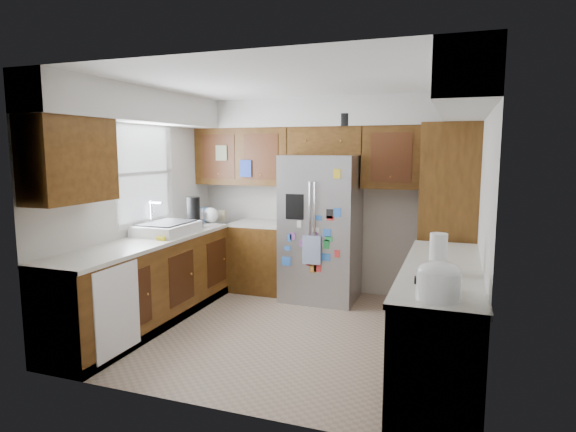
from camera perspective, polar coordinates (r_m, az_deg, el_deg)
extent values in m
plane|color=tan|center=(5.12, 0.09, -13.51)|extent=(3.60, 3.60, 0.00)
cube|color=beige|center=(6.33, 4.94, 2.24)|extent=(3.60, 0.04, 2.50)
cube|color=beige|center=(5.67, -17.34, 1.26)|extent=(0.04, 3.20, 2.50)
cube|color=beige|center=(4.54, 22.03, -0.50)|extent=(0.04, 3.20, 2.50)
cube|color=beige|center=(3.36, -9.08, -2.77)|extent=(3.60, 0.04, 2.50)
cube|color=white|center=(4.81, 0.09, 15.55)|extent=(3.60, 3.20, 0.02)
cube|color=silver|center=(6.13, 4.60, 12.12)|extent=(3.60, 0.38, 0.35)
cube|color=silver|center=(5.54, -16.19, 12.31)|extent=(0.38, 3.20, 0.35)
cube|color=silver|center=(4.52, 20.27, 13.23)|extent=(0.38, 3.20, 0.35)
cube|color=#42260C|center=(6.52, -5.15, 7.02)|extent=(1.33, 0.34, 0.75)
cube|color=#42260C|center=(5.94, 15.29, 6.70)|extent=(1.33, 0.34, 0.75)
cube|color=#42260C|center=(4.65, -24.47, 6.05)|extent=(0.34, 0.85, 0.75)
cube|color=white|center=(5.71, -16.78, 4.86)|extent=(0.02, 0.90, 1.05)
cube|color=white|center=(5.69, -16.47, 4.86)|extent=(0.01, 1.02, 1.15)
cube|color=blue|center=(6.31, -5.03, 5.63)|extent=(0.16, 0.02, 0.22)
cube|color=#BEB691|center=(6.46, -7.90, 7.41)|extent=(0.16, 0.02, 0.20)
cube|color=#42260C|center=(5.40, -16.34, -7.77)|extent=(0.60, 2.60, 0.88)
cube|color=#42260C|center=(6.44, -2.98, -4.95)|extent=(0.75, 0.60, 0.88)
cube|color=beige|center=(5.30, -16.53, -2.97)|extent=(0.63, 2.60, 0.04)
cube|color=beige|center=(6.35, -3.00, -0.90)|extent=(0.75, 0.60, 0.04)
cube|color=black|center=(5.52, -16.18, -11.67)|extent=(0.60, 2.60, 0.10)
cube|color=white|center=(4.57, -19.52, -10.49)|extent=(0.01, 0.58, 0.80)
cube|color=#42260C|center=(4.27, 17.60, -12.04)|extent=(0.60, 2.25, 0.88)
cube|color=beige|center=(4.13, 17.86, -6.02)|extent=(0.63, 2.25, 0.04)
cube|color=black|center=(4.41, 17.38, -16.81)|extent=(0.60, 2.25, 0.10)
cube|color=#42260C|center=(5.70, 18.48, -0.52)|extent=(0.60, 0.90, 2.15)
cube|color=#9F9FA4|center=(6.00, 3.94, -1.43)|extent=(0.90, 0.75, 1.80)
cylinder|color=silver|center=(5.61, 2.58, -0.51)|extent=(0.02, 0.02, 0.90)
cylinder|color=silver|center=(5.59, 3.17, -0.54)|extent=(0.02, 0.02, 0.90)
cube|color=black|center=(5.66, 0.78, 1.10)|extent=(0.22, 0.01, 0.30)
cube|color=silver|center=(5.65, 2.81, -4.06)|extent=(0.22, 0.01, 0.34)
cube|color=blue|center=(5.81, -0.21, -5.38)|extent=(0.11, 0.00, 0.11)
cube|color=blue|center=(5.59, 3.50, -0.23)|extent=(0.10, 0.00, 0.06)
cube|color=blue|center=(5.59, 4.61, -2.01)|extent=(0.10, 0.00, 0.09)
cube|color=white|center=(5.67, 1.33, -0.96)|extent=(0.05, 0.00, 0.08)
cube|color=orange|center=(5.72, 2.97, -6.24)|extent=(0.08, 0.00, 0.10)
cube|color=white|center=(5.62, 3.31, -1.67)|extent=(0.08, 0.00, 0.06)
cube|color=blue|center=(5.52, 5.86, 0.40)|extent=(0.08, 0.00, 0.10)
cube|color=red|center=(5.70, 3.51, -6.16)|extent=(0.09, 0.00, 0.10)
cube|color=red|center=(5.71, 2.53, -5.38)|extent=(0.07, 0.00, 0.11)
cube|color=white|center=(5.69, 3.07, -4.95)|extent=(0.06, 0.00, 0.12)
cube|color=#8C4C99|center=(5.63, 3.24, -2.24)|extent=(0.05, 0.00, 0.07)
cube|color=blue|center=(5.74, 0.16, -2.58)|extent=(0.06, 0.00, 0.09)
cube|color=green|center=(5.59, 4.85, -2.72)|extent=(0.08, 0.00, 0.06)
cube|color=#8C4C99|center=(5.70, 1.59, -3.27)|extent=(0.05, 0.00, 0.08)
cube|color=black|center=(5.55, 4.95, 0.25)|extent=(0.08, 0.00, 0.11)
cube|color=#8C4C99|center=(5.72, 0.53, -2.40)|extent=(0.06, 0.00, 0.09)
cube|color=red|center=(5.60, 5.84, -4.48)|extent=(0.06, 0.00, 0.09)
cube|color=red|center=(5.55, 5.02, -0.27)|extent=(0.09, 0.00, 0.06)
cube|color=green|center=(5.61, 4.55, -3.37)|extent=(0.07, 0.00, 0.11)
cube|color=blue|center=(5.77, -0.07, -3.85)|extent=(0.07, 0.00, 0.05)
cube|color=blue|center=(5.64, 4.51, -4.90)|extent=(0.11, 0.00, 0.09)
cube|color=yellow|center=(5.48, 5.82, 5.01)|extent=(0.08, 0.00, 0.11)
cube|color=#42260C|center=(6.14, 4.61, 8.85)|extent=(0.96, 0.34, 0.35)
sphere|color=#242CA6|center=(6.18, 2.00, 11.61)|extent=(0.24, 0.24, 0.24)
cylinder|color=black|center=(5.99, 6.99, 11.22)|extent=(0.26, 0.26, 0.15)
ellipsoid|color=#333338|center=(6.00, 7.00, 11.92)|extent=(0.24, 0.24, 0.11)
cube|color=white|center=(5.61, -14.16, -1.47)|extent=(0.52, 0.70, 0.12)
cube|color=black|center=(5.60, -14.18, -0.81)|extent=(0.44, 0.60, 0.02)
cylinder|color=silver|center=(5.70, -15.89, 0.24)|extent=(0.02, 0.02, 0.30)
cylinder|color=silver|center=(5.65, -15.44, 1.52)|extent=(0.16, 0.02, 0.02)
cube|color=yellow|center=(5.28, -14.35, -2.48)|extent=(0.10, 0.18, 0.04)
cube|color=black|center=(5.97, -11.11, -0.93)|extent=(0.18, 0.14, 0.10)
cylinder|color=black|center=(5.94, -11.15, 0.88)|extent=(0.16, 0.16, 0.28)
cylinder|color=#9F9FA4|center=(6.24, -10.66, -0.07)|extent=(0.14, 0.14, 0.20)
sphere|color=white|center=(6.35, -9.14, 0.10)|extent=(0.20, 0.20, 0.20)
cube|color=#3F72B2|center=(6.51, -9.91, 0.18)|extent=(0.14, 0.10, 0.18)
cube|color=#BFB28C|center=(6.54, -7.76, 0.08)|extent=(0.10, 0.08, 0.14)
cylinder|color=white|center=(5.90, -12.17, -1.00)|extent=(0.08, 0.08, 0.11)
cylinder|color=white|center=(3.23, 17.40, -7.79)|extent=(0.28, 0.28, 0.19)
ellipsoid|color=white|center=(3.21, 17.47, -6.19)|extent=(0.27, 0.27, 0.12)
cube|color=black|center=(3.23, 15.10, -7.35)|extent=(0.04, 0.06, 0.04)
cylinder|color=white|center=(3.92, 17.38, -4.16)|extent=(0.13, 0.13, 0.30)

